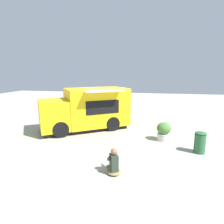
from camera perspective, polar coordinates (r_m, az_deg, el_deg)
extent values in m
plane|color=#AAAC97|center=(10.54, -1.88, -5.46)|extent=(40.00, 40.00, 0.00)
cube|color=yellow|center=(10.78, -4.66, 1.66)|extent=(3.55, 3.86, 2.04)
cube|color=yellow|center=(10.34, -17.05, -0.78)|extent=(2.41, 2.27, 1.50)
cube|color=black|center=(10.24, -20.93, 0.34)|extent=(1.35, 0.96, 0.57)
cube|color=black|center=(9.80, -2.74, 1.41)|extent=(1.05, 1.50, 0.71)
cube|color=white|center=(9.42, -2.16, 6.24)|extent=(1.62, 1.96, 0.03)
cube|color=black|center=(10.84, -8.10, -4.49)|extent=(3.89, 4.59, 0.22)
cylinder|color=black|center=(11.37, -16.46, -2.60)|extent=(0.63, 0.77, 0.79)
cylinder|color=black|center=(9.62, -15.11, -5.08)|extent=(0.63, 0.77, 0.79)
cylinder|color=black|center=(11.98, -3.33, -1.41)|extent=(0.63, 0.77, 0.79)
cylinder|color=black|center=(10.34, 0.13, -3.51)|extent=(0.63, 0.77, 0.79)
ellipsoid|color=olive|center=(6.27, 0.56, -17.32)|extent=(0.66, 0.62, 0.13)
cube|color=olive|center=(6.46, 1.00, -16.44)|extent=(0.37, 0.25, 0.11)
cube|color=olive|center=(6.42, -0.80, -16.64)|extent=(0.37, 0.25, 0.11)
cube|color=#2B372B|center=(6.12, 0.56, -14.77)|extent=(0.41, 0.35, 0.49)
sphere|color=brown|center=(5.98, 0.57, -11.90)|extent=(0.19, 0.19, 0.19)
sphere|color=#8F5F42|center=(5.97, 0.57, -11.69)|extent=(0.19, 0.19, 0.19)
cube|color=#2B372B|center=(6.24, 1.20, -13.57)|extent=(0.35, 0.23, 0.26)
cube|color=#2B372B|center=(6.19, -0.74, -13.77)|extent=(0.35, 0.23, 0.26)
cylinder|color=#E49F62|center=(6.39, -0.14, -13.60)|extent=(0.31, 0.27, 0.08)
cube|color=orange|center=(6.39, -0.14, -13.48)|extent=(0.24, 0.21, 0.02)
cylinder|color=#AD6D55|center=(15.01, -12.45, 0.04)|extent=(0.56, 0.56, 0.29)
torus|color=#B36B53|center=(14.98, -12.48, 0.52)|extent=(0.59, 0.59, 0.04)
ellipsoid|color=#22652F|center=(14.94, -12.51, 1.36)|extent=(0.55, 0.55, 0.47)
sphere|color=white|center=(15.06, -13.27, 1.55)|extent=(0.08, 0.08, 0.08)
sphere|color=white|center=(15.01, -13.19, 1.84)|extent=(0.07, 0.07, 0.07)
sphere|color=silver|center=(15.09, -12.21, 1.95)|extent=(0.07, 0.07, 0.07)
sphere|color=white|center=(14.74, -12.91, 1.51)|extent=(0.07, 0.07, 0.07)
sphere|color=silver|center=(14.98, -11.73, 1.75)|extent=(0.06, 0.06, 0.06)
sphere|color=white|center=(15.07, -12.79, 2.00)|extent=(0.06, 0.06, 0.06)
cylinder|color=beige|center=(9.28, 15.11, -7.17)|extent=(0.55, 0.55, 0.34)
torus|color=beige|center=(9.23, 15.16, -6.25)|extent=(0.58, 0.58, 0.04)
ellipsoid|color=#487935|center=(9.15, 15.25, -4.71)|extent=(0.65, 0.65, 0.55)
sphere|color=white|center=(9.39, 14.94, -3.93)|extent=(0.09, 0.09, 0.09)
sphere|color=white|center=(9.18, 14.00, -3.64)|extent=(0.07, 0.07, 0.07)
sphere|color=white|center=(8.94, 15.84, -3.99)|extent=(0.07, 0.07, 0.07)
sphere|color=white|center=(9.34, 14.78, -3.63)|extent=(0.09, 0.09, 0.09)
sphere|color=white|center=(9.33, 15.99, -3.72)|extent=(0.08, 0.08, 0.08)
sphere|color=white|center=(8.95, 14.39, -4.10)|extent=(0.06, 0.06, 0.06)
cylinder|color=#285C34|center=(8.31, 24.75, -8.54)|extent=(0.43, 0.43, 0.77)
ellipsoid|color=#295F35|center=(8.18, 25.01, -5.75)|extent=(0.43, 0.43, 0.09)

